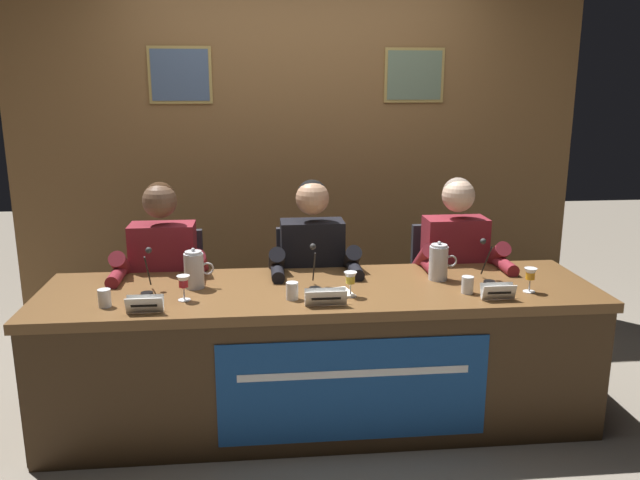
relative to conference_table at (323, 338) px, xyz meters
The scene contains 24 objects.
ground_plane 0.50m from the conference_table, 91.42° to the left, with size 12.00×12.00×0.00m, color gray.
wall_back_panelled 1.82m from the conference_table, 90.09° to the left, with size 4.03×0.14×2.60m.
conference_table is the anchor object (origin of this frame).
chair_left 1.09m from the conference_table, 141.41° to the left, with size 0.44×0.45×0.89m.
panelist_left 1.00m from the conference_table, 150.59° to the left, with size 0.51×0.48×1.22m.
nameplate_left 0.90m from the conference_table, 167.41° to the right, with size 0.17×0.06×0.08m.
juice_glass_left 0.75m from the conference_table, behind, with size 0.06×0.06×0.12m.
water_cup_left 1.07m from the conference_table, behind, with size 0.06×0.06×0.08m.
microphone_left 0.92m from the conference_table, behind, with size 0.06×0.17×0.22m.
chair_center 0.68m from the conference_table, 90.22° to the left, with size 0.44×0.45×0.89m.
panelist_center 0.52m from the conference_table, 90.31° to the left, with size 0.51×0.48×1.22m.
nameplate_center 0.32m from the conference_table, 90.31° to the right, with size 0.20×0.06×0.08m.
juice_glass_center 0.35m from the conference_table, 20.62° to the right, with size 0.06×0.06×0.12m.
water_cup_center 0.32m from the conference_table, 157.13° to the right, with size 0.06×0.06×0.08m.
microphone_center 0.32m from the conference_table, 111.23° to the left, with size 0.06×0.17×0.22m.
chair_right 1.08m from the conference_table, 38.76° to the left, with size 0.44×0.45×0.89m.
panelist_right 0.99m from the conference_table, 29.56° to the left, with size 0.51×0.48×1.22m.
nameplate_right 0.89m from the conference_table, 11.36° to the right, with size 0.16×0.06×0.08m.
juice_glass_right 1.08m from the conference_table, ahead, with size 0.06×0.06×0.12m.
water_cup_right 0.77m from the conference_table, ahead, with size 0.06×0.06×0.08m.
microphone_right 0.94m from the conference_table, ahead, with size 0.06×0.17×0.22m.
water_pitcher_left_side 0.74m from the conference_table, 165.55° to the left, with size 0.15×0.10×0.21m.
water_pitcher_right_side 0.74m from the conference_table, 15.67° to the left, with size 0.15×0.10×0.21m.
document_stack_center 0.24m from the conference_table, 31.03° to the right, with size 0.24×0.19×0.01m.
Camera 1 is at (-0.31, -3.10, 1.75)m, focal length 35.92 mm.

